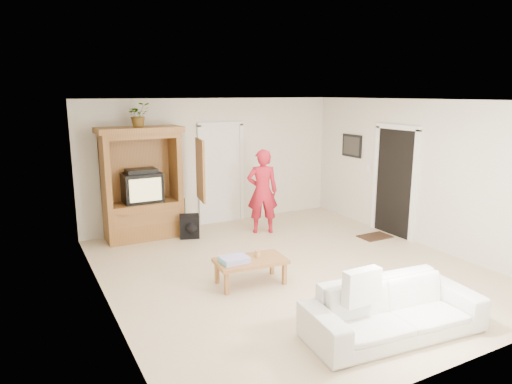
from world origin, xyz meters
TOP-DOWN VIEW (x-y plane):
  - floor at (0.00, 0.00)m, footprint 6.00×6.00m
  - ceiling at (0.00, 0.00)m, footprint 6.00×6.00m
  - wall_back at (0.00, 3.00)m, footprint 5.50×0.00m
  - wall_front at (0.00, -3.00)m, footprint 5.50×0.00m
  - wall_left at (-2.75, 0.00)m, footprint 0.00×6.00m
  - wall_right at (2.75, 0.00)m, footprint 0.00×6.00m
  - armoire at (-1.58, 2.66)m, footprint 1.82×1.14m
  - door_back at (0.15, 2.97)m, footprint 0.85×0.05m
  - doorway_right at (2.73, 0.60)m, footprint 0.05×0.90m
  - framed_picture at (2.73, 1.90)m, footprint 0.03×0.60m
  - doormat at (2.30, 0.60)m, footprint 0.60×0.40m
  - plant at (-1.60, 2.63)m, footprint 0.43×0.38m
  - man at (0.55, 1.89)m, footprint 0.71×0.59m
  - sofa at (-0.03, -2.23)m, footprint 2.14×1.02m
  - coffee_table at (-0.81, -0.21)m, footprint 1.05×0.64m
  - towel at (-1.07, -0.21)m, footprint 0.39×0.29m
  - candle at (-0.67, -0.17)m, footprint 0.08×0.08m
  - backpack_black at (-0.86, 2.20)m, footprint 0.41×0.32m
  - backpack_olive at (-0.93, 2.85)m, footprint 0.41×0.36m

SIDE VIEW (x-z plane):
  - floor at x=0.00m, z-range 0.00..0.00m
  - doormat at x=2.30m, z-range 0.00..0.02m
  - backpack_black at x=-0.86m, z-range 0.00..0.45m
  - sofa at x=-0.03m, z-range 0.00..0.60m
  - backpack_olive at x=-0.93m, z-range 0.00..0.65m
  - coffee_table at x=-0.81m, z-range 0.14..0.51m
  - towel at x=-1.07m, z-range 0.38..0.46m
  - candle at x=-0.67m, z-range 0.38..0.48m
  - man at x=0.55m, z-range 0.00..1.66m
  - armoire at x=-1.58m, z-range -0.14..1.96m
  - door_back at x=0.15m, z-range 0.00..2.04m
  - doorway_right at x=2.73m, z-range 0.00..2.04m
  - wall_back at x=0.00m, z-range -1.45..4.05m
  - wall_front at x=0.00m, z-range -1.45..4.05m
  - wall_left at x=-2.75m, z-range -1.70..4.30m
  - wall_right at x=2.75m, z-range -1.70..4.30m
  - framed_picture at x=2.73m, z-range 1.36..1.84m
  - plant at x=-1.60m, z-range 2.10..2.54m
  - ceiling at x=0.00m, z-range 2.60..2.60m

